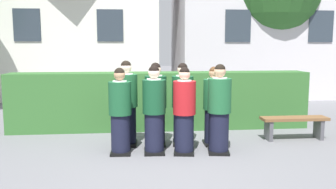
# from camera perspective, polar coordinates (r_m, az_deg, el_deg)

# --- Properties ---
(ground_plane) EXTENTS (60.00, 60.00, 0.00)m
(ground_plane) POSITION_cam_1_polar(r_m,az_deg,el_deg) (6.70, 0.25, -9.28)
(ground_plane) COLOR slate
(student_front_row_0) EXTENTS (0.41, 0.50, 1.58)m
(student_front_row_0) POSITION_cam_1_polar(r_m,az_deg,el_deg) (6.55, -7.63, -2.98)
(student_front_row_0) COLOR black
(student_front_row_0) RESTS_ON ground
(student_front_row_1) EXTENTS (0.42, 0.51, 1.61)m
(student_front_row_1) POSITION_cam_1_polar(r_m,az_deg,el_deg) (6.53, -2.23, -2.78)
(student_front_row_1) COLOR black
(student_front_row_1) RESTS_ON ground
(student_in_red_blazer) EXTENTS (0.43, 0.53, 1.59)m
(student_in_red_blazer) POSITION_cam_1_polar(r_m,az_deg,el_deg) (6.51, 2.61, -2.92)
(student_in_red_blazer) COLOR black
(student_in_red_blazer) RESTS_ON ground
(student_front_row_3) EXTENTS (0.45, 0.55, 1.64)m
(student_front_row_3) POSITION_cam_1_polar(r_m,az_deg,el_deg) (6.60, 8.17, -2.62)
(student_front_row_3) COLOR black
(student_front_row_3) RESTS_ON ground
(student_rear_row_0) EXTENTS (0.44, 0.50, 1.68)m
(student_rear_row_0) POSITION_cam_1_polar(r_m,az_deg,el_deg) (7.10, -6.63, -1.70)
(student_rear_row_0) COLOR black
(student_rear_row_0) RESTS_ON ground
(student_rear_row_1) EXTENTS (0.43, 0.53, 1.64)m
(student_rear_row_1) POSITION_cam_1_polar(r_m,az_deg,el_deg) (7.07, -1.97, -1.86)
(student_rear_row_1) COLOR black
(student_rear_row_1) RESTS_ON ground
(student_rear_row_2) EXTENTS (0.42, 0.50, 1.63)m
(student_rear_row_2) POSITION_cam_1_polar(r_m,az_deg,el_deg) (7.12, 2.33, -1.83)
(student_rear_row_2) COLOR black
(student_rear_row_2) RESTS_ON ground
(student_rear_row_3) EXTENTS (0.41, 0.45, 1.56)m
(student_rear_row_3) POSITION_cam_1_polar(r_m,az_deg,el_deg) (7.14, 7.25, -2.14)
(student_rear_row_3) COLOR black
(student_rear_row_3) RESTS_ON ground
(hedge) EXTENTS (7.00, 0.70, 1.35)m
(hedge) POSITION_cam_1_polar(r_m,az_deg,el_deg) (8.50, -1.16, -0.98)
(hedge) COLOR #33662D
(hedge) RESTS_ON ground
(school_building_main) EXTENTS (7.09, 4.48, 6.29)m
(school_building_main) POSITION_cam_1_polar(r_m,az_deg,el_deg) (15.31, 14.33, 12.22)
(school_building_main) COLOR silver
(school_building_main) RESTS_ON ground
(school_building_annex) EXTENTS (6.61, 3.93, 6.19)m
(school_building_annex) POSITION_cam_1_polar(r_m,az_deg,el_deg) (14.87, -14.34, 12.16)
(school_building_annex) COLOR silver
(school_building_annex) RESTS_ON ground
(wooden_bench) EXTENTS (1.40, 0.36, 0.48)m
(wooden_bench) POSITION_cam_1_polar(r_m,az_deg,el_deg) (8.00, 19.46, -4.33)
(wooden_bench) COLOR brown
(wooden_bench) RESTS_ON ground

